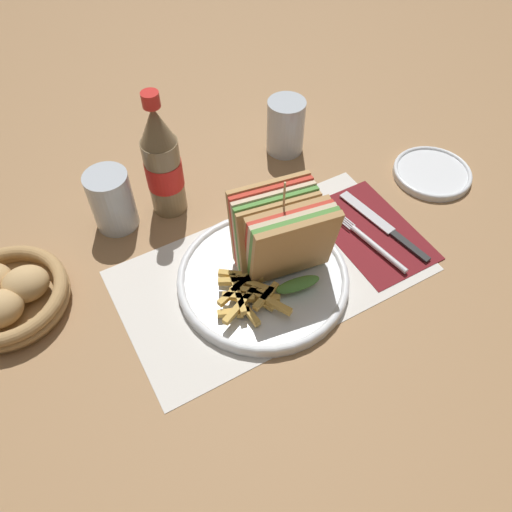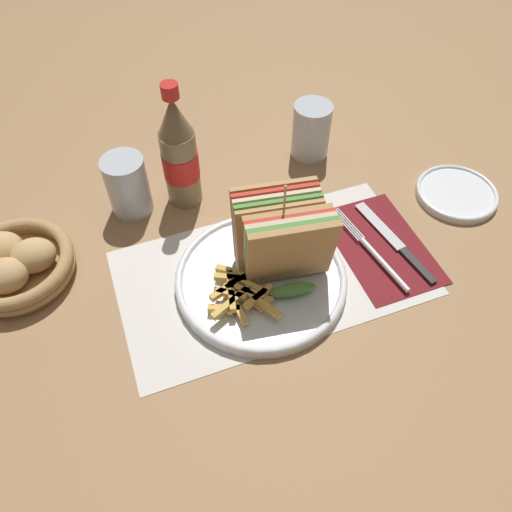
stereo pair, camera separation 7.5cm
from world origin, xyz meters
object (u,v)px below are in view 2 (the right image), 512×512
(bread_basket, at_px, (15,264))
(glass_far, at_px, (128,185))
(plate_main, at_px, (261,278))
(club_sandwich, at_px, (282,239))
(knife, at_px, (395,242))
(fork, at_px, (376,256))
(glass_near, at_px, (311,131))
(side_saucer, at_px, (457,193))
(coke_bottle_near, at_px, (179,155))

(bread_basket, bearing_deg, glass_far, 23.31)
(plate_main, bearing_deg, club_sandwich, 8.72)
(knife, bearing_deg, club_sandwich, 168.42)
(fork, height_order, knife, fork)
(glass_near, distance_m, side_saucer, 0.28)
(plate_main, distance_m, side_saucer, 0.40)
(side_saucer, bearing_deg, coke_bottle_near, 160.07)
(club_sandwich, bearing_deg, plate_main, -171.28)
(coke_bottle_near, bearing_deg, side_saucer, -19.93)
(plate_main, xyz_separation_m, fork, (0.19, -0.02, -0.00))
(plate_main, xyz_separation_m, side_saucer, (0.39, 0.06, -0.00))
(fork, xyz_separation_m, coke_bottle_near, (-0.25, 0.24, 0.09))
(coke_bottle_near, bearing_deg, plate_main, -74.92)
(club_sandwich, distance_m, side_saucer, 0.37)
(fork, relative_size, side_saucer, 1.37)
(glass_near, height_order, glass_far, same)
(fork, xyz_separation_m, glass_near, (0.01, 0.28, 0.04))
(glass_near, bearing_deg, plate_main, -127.56)
(bread_basket, bearing_deg, club_sandwich, -19.91)
(club_sandwich, bearing_deg, side_saucer, 7.99)
(club_sandwich, distance_m, knife, 0.21)
(knife, distance_m, bread_basket, 0.60)
(plate_main, xyz_separation_m, club_sandwich, (0.04, 0.01, 0.07))
(club_sandwich, relative_size, knife, 0.87)
(glass_near, bearing_deg, club_sandwich, -122.81)
(fork, height_order, coke_bottle_near, coke_bottle_near)
(glass_near, height_order, side_saucer, glass_near)
(fork, distance_m, bread_basket, 0.56)
(fork, bearing_deg, side_saucer, 12.31)
(coke_bottle_near, xyz_separation_m, side_saucer, (0.45, -0.16, -0.09))
(club_sandwich, bearing_deg, glass_far, 130.13)
(club_sandwich, xyz_separation_m, bread_basket, (-0.38, 0.14, -0.06))
(glass_far, xyz_separation_m, bread_basket, (-0.19, -0.08, -0.03))
(fork, height_order, bread_basket, bread_basket)
(club_sandwich, height_order, side_saucer, club_sandwich)
(plate_main, bearing_deg, fork, -6.60)
(bread_basket, height_order, side_saucer, bread_basket)
(coke_bottle_near, bearing_deg, glass_near, 8.05)
(bread_basket, bearing_deg, side_saucer, -6.77)
(side_saucer, bearing_deg, fork, -159.25)
(plate_main, xyz_separation_m, knife, (0.23, -0.01, -0.00))
(coke_bottle_near, distance_m, glass_far, 0.10)
(club_sandwich, distance_m, glass_far, 0.29)
(fork, xyz_separation_m, side_saucer, (0.20, 0.08, -0.00))
(knife, height_order, side_saucer, side_saucer)
(coke_bottle_near, xyz_separation_m, glass_far, (-0.09, 0.01, -0.04))
(coke_bottle_near, relative_size, glass_near, 2.14)
(fork, xyz_separation_m, glass_far, (-0.34, 0.25, 0.04))
(coke_bottle_near, relative_size, side_saucer, 1.58)
(fork, bearing_deg, glass_far, 135.37)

